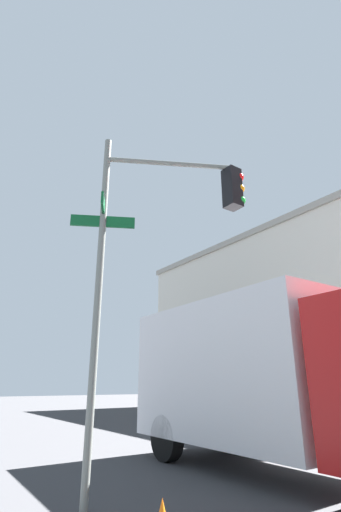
% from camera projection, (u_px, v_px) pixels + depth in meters
% --- Properties ---
extents(traffic_signal_near, '(1.71, 2.80, 6.03)m').
position_uv_depth(traffic_signal_near, '(163.00, 231.00, 6.42)').
color(traffic_signal_near, slate).
rests_on(traffic_signal_near, ground_plane).
extents(box_truck_second, '(7.73, 2.61, 3.49)m').
position_uv_depth(box_truck_second, '(273.00, 374.00, 7.65)').
color(box_truck_second, '#B21919').
rests_on(box_truck_second, ground_plane).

